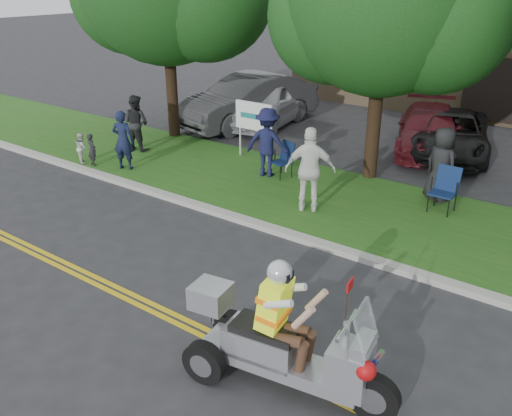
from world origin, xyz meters
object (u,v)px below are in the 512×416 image
Objects in this scene: spectator_adult_right at (310,170)px; parked_car_left at (248,101)px; trike_scooter at (281,345)px; parked_car_far_left at (269,102)px; parked_car_mid at (451,134)px; lawn_chair_a at (284,157)px; spectator_adult_mid at (136,123)px; lawn_chair_b at (446,186)px; spectator_adult_left at (123,140)px; parked_car_right at (429,129)px.

spectator_adult_right is 8.03m from parked_car_left.
trike_scooter is 13.68m from parked_car_far_left.
spectator_adult_right reaches higher than parked_car_mid.
lawn_chair_a is 0.56× the size of spectator_adult_mid.
lawn_chair_b is at bearing -12.21° from parked_car_left.
parked_car_far_left is at bearing 166.04° from parked_car_mid.
parked_car_left is 7.05m from parked_car_mid.
spectator_adult_left is at bearing -101.67° from parked_car_far_left.
parked_car_left reaches higher than parked_car_mid.
lawn_chair_a is 0.91× the size of lawn_chair_b.
spectator_adult_mid is 0.36× the size of parked_car_mid.
spectator_adult_mid is 0.37× the size of parked_car_right.
spectator_adult_left is (-3.88, -2.10, 0.29)m from lawn_chair_a.
spectator_adult_left is 0.35× the size of parked_car_mid.
parked_car_far_left is at bearing 163.90° from parked_car_right.
spectator_adult_left is 6.05m from parked_car_left.
lawn_chair_a is 0.20× the size of parked_car_far_left.
parked_car_right reaches higher than lawn_chair_b.
spectator_adult_mid is 9.50m from parked_car_mid.
parked_car_far_left is at bearing 117.05° from trike_scooter.
spectator_adult_right is (-2.62, 5.07, 0.41)m from trike_scooter.
parked_car_mid is at bearing 88.75° from trike_scooter.
spectator_adult_right is (5.58, 0.55, 0.15)m from spectator_adult_left.
parked_car_left is at bearing -105.17° from spectator_adult_mid.
spectator_adult_right reaches higher than lawn_chair_b.
parked_car_right is at bearing -147.76° from spectator_adult_mid.
trike_scooter reaches higher than parked_car_far_left.
parked_car_right reaches higher than parked_car_mid.
parked_car_left is 6.37m from parked_car_right.
spectator_adult_left is at bearing -150.53° from parked_car_right.
parked_car_far_left is (-3.65, 4.49, 0.17)m from lawn_chair_a.
lawn_chair_b is at bearing 173.02° from spectator_adult_left.
lawn_chair_b is 0.53× the size of spectator_adult_right.
spectator_adult_left is (-8.06, -2.36, 0.24)m from lawn_chair_b.
parked_car_left is at bearing -70.06° from spectator_adult_right.
parked_car_right is (5.80, 0.35, -0.14)m from parked_car_far_left.
spectator_adult_mid is 0.86× the size of spectator_adult_right.
trike_scooter is 7.90m from lawn_chair_a.
parked_car_right is (-0.70, 0.06, 0.02)m from parked_car_mid.
parked_car_mid is at bearing -7.15° from parked_car_far_left.
lawn_chair_b is 0.19× the size of parked_car_left.
parked_car_mid is (6.50, 0.29, -0.16)m from parked_car_far_left.
parked_car_right is at bearing 83.29° from lawn_chair_a.
parked_car_mid is at bearing -157.68° from spectator_adult_left.
parked_car_left is (-5.86, 5.49, -0.18)m from spectator_adult_right.
spectator_adult_mid is 8.97m from parked_car_right.
parked_car_left is at bearing -110.71° from spectator_adult_left.
spectator_adult_right is 0.36× the size of parked_car_left.
spectator_adult_mid is at bearing -34.39° from spectator_adult_right.
spectator_adult_left reaches higher than parked_car_right.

